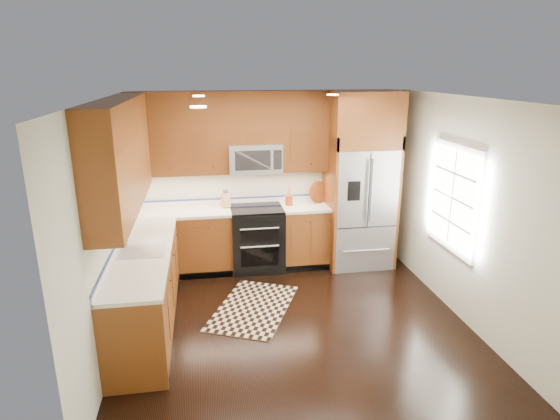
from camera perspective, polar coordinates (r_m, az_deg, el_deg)
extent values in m
plane|color=black|center=(5.72, 1.81, -13.57)|extent=(4.00, 4.00, 0.00)
cube|color=beige|center=(7.08, -1.20, 3.86)|extent=(4.00, 0.02, 2.60)
cube|color=beige|center=(5.19, -20.28, -2.12)|extent=(0.02, 4.00, 2.60)
cube|color=beige|center=(5.89, 21.39, -0.03)|extent=(0.02, 4.00, 2.60)
cube|color=white|center=(6.02, 20.39, 1.42)|extent=(0.04, 1.10, 1.30)
cube|color=white|center=(6.02, 20.31, 1.41)|extent=(0.02, 0.95, 1.15)
cube|color=brown|center=(6.98, -11.57, -3.98)|extent=(1.37, 0.60, 0.90)
cube|color=brown|center=(7.13, 3.10, -3.21)|extent=(0.72, 0.60, 0.90)
cube|color=brown|center=(5.64, -16.00, -9.52)|extent=(0.60, 2.40, 0.90)
cube|color=silver|center=(6.84, -5.60, 0.00)|extent=(2.85, 0.62, 0.04)
cube|color=silver|center=(5.46, -16.40, -5.09)|extent=(0.62, 2.40, 0.04)
cube|color=brown|center=(6.76, -5.90, 7.69)|extent=(2.85, 0.33, 0.75)
cube|color=brown|center=(5.22, -18.69, 4.13)|extent=(0.33, 2.40, 0.75)
cube|color=brown|center=(6.70, -6.05, 12.55)|extent=(2.85, 0.33, 0.40)
cube|color=brown|center=(5.13, -19.30, 10.40)|extent=(0.33, 2.40, 0.40)
cube|color=black|center=(6.98, -2.81, -3.56)|extent=(0.76, 0.64, 0.92)
cube|color=black|center=(6.83, -2.86, 0.18)|extent=(0.76, 0.60, 0.02)
cube|color=black|center=(6.63, -2.51, -3.20)|extent=(0.55, 0.01, 0.18)
cube|color=black|center=(6.75, -2.48, -5.75)|extent=(0.55, 0.01, 0.28)
cylinder|color=#B2B2B7|center=(6.57, -2.50, -2.29)|extent=(0.55, 0.02, 0.02)
cylinder|color=#B2B2B7|center=(6.66, -2.47, -4.49)|extent=(0.55, 0.02, 0.02)
cube|color=#B2B2B7|center=(6.78, -3.08, 6.37)|extent=(0.76, 0.40, 0.42)
cube|color=black|center=(6.59, -3.32, 6.04)|extent=(0.50, 0.01, 0.28)
cube|color=#B2B2B7|center=(7.13, 9.64, 0.40)|extent=(0.90, 0.74, 1.80)
cube|color=black|center=(6.70, 10.80, 2.37)|extent=(0.01, 0.01, 1.08)
cube|color=black|center=(6.63, 9.02, 2.30)|extent=(0.18, 0.01, 0.28)
cube|color=brown|center=(6.97, 6.02, 1.01)|extent=(0.04, 0.74, 2.00)
cube|color=brown|center=(7.27, 13.19, 1.32)|extent=(0.04, 0.74, 2.00)
cube|color=brown|center=(6.88, 10.18, 10.83)|extent=(0.98, 0.74, 0.80)
cube|color=#B2B2B7|center=(5.44, -16.43, -4.79)|extent=(0.50, 0.42, 0.02)
cylinder|color=#B2B2B7|center=(5.63, -18.30, -2.82)|extent=(0.02, 0.02, 0.28)
torus|color=#B2B2B7|center=(5.52, -18.55, -1.72)|extent=(0.18, 0.02, 0.18)
cube|color=black|center=(6.03, -3.25, -11.77)|extent=(1.33, 1.61, 0.01)
cube|color=tan|center=(6.90, -6.64, 1.17)|extent=(0.13, 0.15, 0.20)
cylinder|color=#933512|center=(6.96, 1.10, 1.20)|extent=(0.13, 0.13, 0.15)
cylinder|color=brown|center=(7.13, 4.70, 1.01)|extent=(0.44, 0.44, 0.02)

